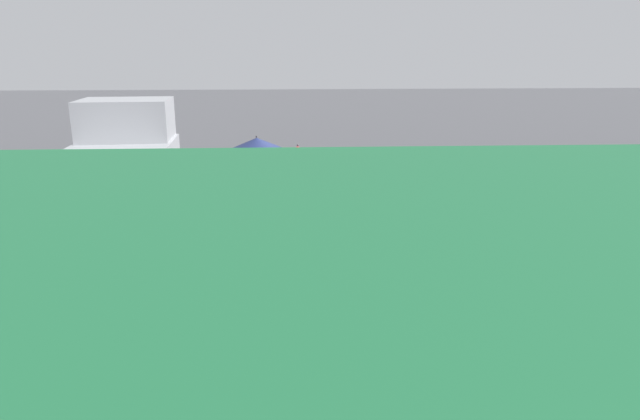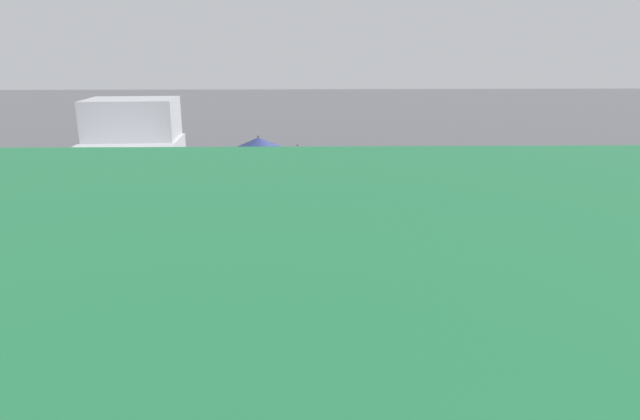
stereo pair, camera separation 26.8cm
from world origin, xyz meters
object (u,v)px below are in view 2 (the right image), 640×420
at_px(hand_dolly_boxes, 296,215).
at_px(shopping_cart_vendor, 338,224).
at_px(cargo_van_parked_right, 118,182).
at_px(pedestrian_pink_side, 297,180).
at_px(pedestrian_black_side, 257,168).

bearing_deg(hand_dolly_boxes, shopping_cart_vendor, 174.91).
height_order(cargo_van_parked_right, shopping_cart_vendor, cargo_van_parked_right).
bearing_deg(hand_dolly_boxes, pedestrian_pink_side, 91.87).
bearing_deg(pedestrian_black_side, cargo_van_parked_right, -13.42).
relative_size(cargo_van_parked_right, hand_dolly_boxes, 4.14).
height_order(shopping_cart_vendor, hand_dolly_boxes, hand_dolly_boxes).
bearing_deg(pedestrian_black_side, pedestrian_pink_side, 125.62).
distance_m(shopping_cart_vendor, pedestrian_pink_side, 1.47).
bearing_deg(shopping_cart_vendor, cargo_van_parked_right, -11.75).
distance_m(cargo_van_parked_right, hand_dolly_boxes, 3.52).
relative_size(hand_dolly_boxes, pedestrian_black_side, 0.61).
xyz_separation_m(shopping_cart_vendor, pedestrian_pink_side, (0.73, 0.79, 1.00)).
height_order(cargo_van_parked_right, pedestrian_black_side, cargo_van_parked_right).
bearing_deg(pedestrian_pink_side, pedestrian_black_side, -54.38).
bearing_deg(cargo_van_parked_right, pedestrian_pink_side, 154.18).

